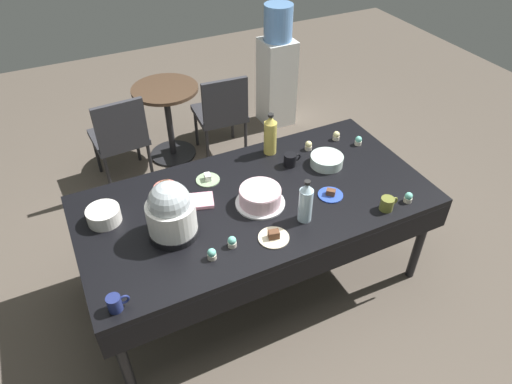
# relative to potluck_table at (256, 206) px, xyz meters

# --- Properties ---
(ground) EXTENTS (9.00, 9.00, 0.00)m
(ground) POSITION_rel_potluck_table_xyz_m (0.00, 0.00, -0.69)
(ground) COLOR brown
(potluck_table) EXTENTS (2.20, 1.10, 0.75)m
(potluck_table) POSITION_rel_potluck_table_xyz_m (0.00, 0.00, 0.00)
(potluck_table) COLOR black
(potluck_table) RESTS_ON ground
(frosted_layer_cake) EXTENTS (0.31, 0.31, 0.12)m
(frosted_layer_cake) POSITION_rel_potluck_table_xyz_m (-0.00, -0.06, 0.12)
(frosted_layer_cake) COLOR silver
(frosted_layer_cake) RESTS_ON potluck_table
(slow_cooker) EXTENTS (0.29, 0.29, 0.35)m
(slow_cooker) POSITION_rel_potluck_table_xyz_m (-0.56, -0.08, 0.23)
(slow_cooker) COLOR black
(slow_cooker) RESTS_ON potluck_table
(glass_salad_bowl) EXTENTS (0.22, 0.22, 0.07)m
(glass_salad_bowl) POSITION_rel_potluck_table_xyz_m (0.59, 0.11, 0.10)
(glass_salad_bowl) COLOR #B2C6BC
(glass_salad_bowl) RESTS_ON potluck_table
(ceramic_snack_bowl) EXTENTS (0.20, 0.20, 0.09)m
(ceramic_snack_bowl) POSITION_rel_potluck_table_xyz_m (-0.89, 0.20, 0.11)
(ceramic_snack_bowl) COLOR silver
(ceramic_snack_bowl) RESTS_ON potluck_table
(dessert_plate_sage) EXTENTS (0.16, 0.16, 0.05)m
(dessert_plate_sage) POSITION_rel_potluck_table_xyz_m (-0.20, 0.30, 0.07)
(dessert_plate_sage) COLOR #8CA87F
(dessert_plate_sage) RESTS_ON potluck_table
(dessert_plate_cobalt) EXTENTS (0.16, 0.16, 0.04)m
(dessert_plate_cobalt) POSITION_rel_potluck_table_xyz_m (0.43, -0.18, 0.07)
(dessert_plate_cobalt) COLOR #2D4CB2
(dessert_plate_cobalt) RESTS_ON potluck_table
(dessert_plate_cream) EXTENTS (0.18, 0.18, 0.05)m
(dessert_plate_cream) POSITION_rel_potluck_table_xyz_m (-0.06, -0.36, 0.07)
(dessert_plate_cream) COLOR beige
(dessert_plate_cream) RESTS_ON potluck_table
(dessert_plate_coral) EXTENTS (0.16, 0.16, 0.05)m
(dessert_plate_coral) POSITION_rel_potluck_table_xyz_m (-0.48, 0.34, 0.07)
(dessert_plate_coral) COLOR #E07266
(dessert_plate_coral) RESTS_ON potluck_table
(cupcake_lemon) EXTENTS (0.05, 0.05, 0.07)m
(cupcake_lemon) POSITION_rel_potluck_table_xyz_m (0.57, 0.33, 0.09)
(cupcake_lemon) COLOR beige
(cupcake_lemon) RESTS_ON potluck_table
(cupcake_vanilla) EXTENTS (0.05, 0.05, 0.07)m
(cupcake_vanilla) POSITION_rel_potluck_table_xyz_m (-0.43, -0.35, 0.09)
(cupcake_vanilla) COLOR beige
(cupcake_vanilla) RESTS_ON potluck_table
(cupcake_berry) EXTENTS (0.05, 0.05, 0.07)m
(cupcake_berry) POSITION_rel_potluck_table_xyz_m (-0.30, -0.31, 0.09)
(cupcake_berry) COLOR beige
(cupcake_berry) RESTS_ON potluck_table
(cupcake_cocoa) EXTENTS (0.05, 0.05, 0.07)m
(cupcake_cocoa) POSITION_rel_potluck_table_xyz_m (0.93, 0.22, 0.09)
(cupcake_cocoa) COLOR beige
(cupcake_cocoa) RESTS_ON potluck_table
(cupcake_mint) EXTENTS (0.05, 0.05, 0.07)m
(cupcake_mint) POSITION_rel_potluck_table_xyz_m (0.82, 0.35, 0.09)
(cupcake_mint) COLOR beige
(cupcake_mint) RESTS_ON potluck_table
(cupcake_rose) EXTENTS (0.05, 0.05, 0.07)m
(cupcake_rose) POSITION_rel_potluck_table_xyz_m (0.83, -0.44, 0.09)
(cupcake_rose) COLOR beige
(cupcake_rose) RESTS_ON potluck_table
(soda_bottle_ginger_ale) EXTENTS (0.09, 0.09, 0.31)m
(soda_bottle_ginger_ale) POSITION_rel_potluck_table_xyz_m (0.31, 0.41, 0.21)
(soda_bottle_ginger_ale) COLOR gold
(soda_bottle_ginger_ale) RESTS_ON potluck_table
(soda_bottle_water) EXTENTS (0.08, 0.08, 0.28)m
(soda_bottle_water) POSITION_rel_potluck_table_xyz_m (0.17, -0.30, 0.19)
(soda_bottle_water) COLOR silver
(soda_bottle_water) RESTS_ON potluck_table
(coffee_mug_olive) EXTENTS (0.12, 0.08, 0.08)m
(coffee_mug_olive) POSITION_rel_potluck_table_xyz_m (0.67, -0.44, 0.10)
(coffee_mug_olive) COLOR olive
(coffee_mug_olive) RESTS_ON potluck_table
(coffee_mug_navy) EXTENTS (0.11, 0.07, 0.09)m
(coffee_mug_navy) POSITION_rel_potluck_table_xyz_m (-0.97, -0.46, 0.11)
(coffee_mug_navy) COLOR navy
(coffee_mug_navy) RESTS_ON potluck_table
(coffee_mug_black) EXTENTS (0.13, 0.09, 0.09)m
(coffee_mug_black) POSITION_rel_potluck_table_xyz_m (0.36, 0.22, 0.11)
(coffee_mug_black) COLOR black
(coffee_mug_black) RESTS_ON potluck_table
(paper_napkin_stack) EXTENTS (0.17, 0.17, 0.02)m
(paper_napkin_stack) POSITION_rel_potluck_table_xyz_m (-0.32, 0.11, 0.07)
(paper_napkin_stack) COLOR pink
(paper_napkin_stack) RESTS_ON potluck_table
(maroon_chair_left) EXTENTS (0.47, 0.47, 0.85)m
(maroon_chair_left) POSITION_rel_potluck_table_xyz_m (-0.55, 1.54, -0.20)
(maroon_chair_left) COLOR #333338
(maroon_chair_left) RESTS_ON ground
(maroon_chair_right) EXTENTS (0.47, 0.47, 0.85)m
(maroon_chair_right) POSITION_rel_potluck_table_xyz_m (0.39, 1.54, -0.20)
(maroon_chair_right) COLOR #333338
(maroon_chair_right) RESTS_ON ground
(round_cafe_table) EXTENTS (0.60, 0.60, 0.72)m
(round_cafe_table) POSITION_rel_potluck_table_xyz_m (-0.05, 1.77, -0.19)
(round_cafe_table) COLOR #473323
(round_cafe_table) RESTS_ON ground
(water_cooler) EXTENTS (0.32, 0.32, 1.24)m
(water_cooler) POSITION_rel_potluck_table_xyz_m (1.16, 1.90, -0.10)
(water_cooler) COLOR silver
(water_cooler) RESTS_ON ground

